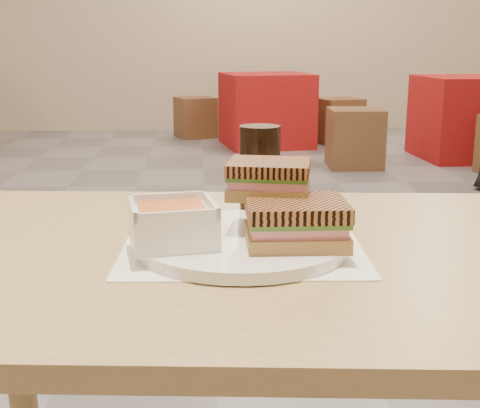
{
  "coord_description": "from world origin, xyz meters",
  "views": [
    {
      "loc": [
        -0.05,
        -2.86,
        1.03
      ],
      "look_at": [
        0.01,
        -2.0,
        0.82
      ],
      "focal_mm": 48.86,
      "sensor_mm": 36.0,
      "label": 1
    }
  ],
  "objects": [
    {
      "name": "cola_glass",
      "position": [
        0.06,
        -1.77,
        0.82
      ],
      "size": [
        0.07,
        0.07,
        0.15
      ],
      "color": "black",
      "rests_on": "main_table"
    },
    {
      "name": "plate",
      "position": [
        0.01,
        -1.98,
        0.76
      ],
      "size": [
        0.3,
        0.3,
        0.02
      ],
      "color": "white",
      "rests_on": "tray_liner"
    },
    {
      "name": "tray_liner",
      "position": [
        0.01,
        -1.98,
        0.75
      ],
      "size": [
        0.35,
        0.28,
        0.0
      ],
      "color": "white",
      "rests_on": "main_table"
    },
    {
      "name": "bg_chair_2l",
      "position": [
        -0.07,
        4.38,
        0.22
      ],
      "size": [
        0.49,
        0.49,
        0.44
      ],
      "color": "brown",
      "rests_on": "ground"
    },
    {
      "name": "main_table",
      "position": [
        0.11,
        -1.98,
        0.64
      ],
      "size": [
        1.26,
        0.81,
        0.75
      ],
      "color": "tan",
      "rests_on": "ground"
    },
    {
      "name": "panini_lower",
      "position": [
        0.08,
        -2.02,
        0.8
      ],
      "size": [
        0.14,
        0.11,
        0.06
      ],
      "color": "#A07840",
      "rests_on": "plate"
    },
    {
      "name": "bg_table_1",
      "position": [
        2.39,
        2.89,
        0.37
      ],
      "size": [
        0.86,
        0.86,
        0.73
      ],
      "color": "#B31113",
      "rests_on": "ground"
    },
    {
      "name": "panini_upper",
      "position": [
        0.06,
        -1.95,
        0.84
      ],
      "size": [
        0.13,
        0.12,
        0.05
      ],
      "color": "#A07840",
      "rests_on": "panini_lower"
    },
    {
      "name": "bg_chair_2r",
      "position": [
        1.41,
        3.83,
        0.23
      ],
      "size": [
        0.52,
        0.52,
        0.46
      ],
      "color": "brown",
      "rests_on": "ground"
    },
    {
      "name": "bg_chair_1l",
      "position": [
        1.28,
        2.52,
        0.24
      ],
      "size": [
        0.45,
        0.45,
        0.49
      ],
      "color": "brown",
      "rests_on": "ground"
    },
    {
      "name": "soup_bowl",
      "position": [
        -0.08,
        -2.01,
        0.79
      ],
      "size": [
        0.13,
        0.13,
        0.06
      ],
      "color": "white",
      "rests_on": "plate"
    },
    {
      "name": "bg_table_2",
      "position": [
        0.65,
        3.74,
        0.36
      ],
      "size": [
        0.94,
        0.94,
        0.72
      ],
      "color": "#B31113",
      "rests_on": "ground"
    }
  ]
}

